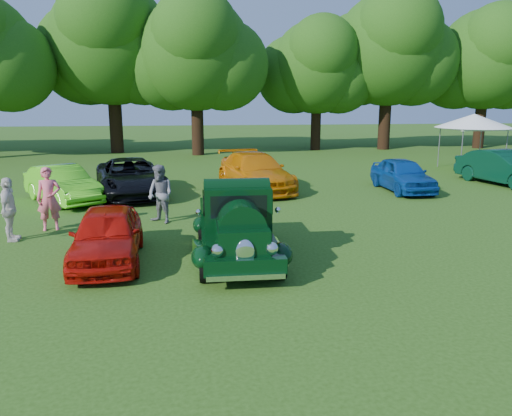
{
  "coord_description": "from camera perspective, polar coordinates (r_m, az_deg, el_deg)",
  "views": [
    {
      "loc": [
        -0.67,
        -11.06,
        3.81
      ],
      "look_at": [
        0.8,
        1.04,
        1.1
      ],
      "focal_mm": 35.0,
      "sensor_mm": 36.0,
      "label": 1
    }
  ],
  "objects": [
    {
      "name": "canopy_tent",
      "position": [
        29.14,
        23.63,
        9.07
      ],
      "size": [
        3.96,
        3.96,
        2.96
      ],
      "rotation": [
        0.0,
        0.0,
        -0.0
      ],
      "color": "white",
      "rests_on": "ground"
    },
    {
      "name": "tree_line",
      "position": [
        35.67,
        -7.79,
        17.39
      ],
      "size": [
        63.78,
        10.13,
        11.72
      ],
      "color": "black",
      "rests_on": "ground"
    },
    {
      "name": "spectator_white",
      "position": [
        14.89,
        -26.39,
        -0.17
      ],
      "size": [
        0.52,
        1.06,
        1.74
      ],
      "primitive_type": "imported",
      "rotation": [
        0.0,
        0.0,
        1.67
      ],
      "color": "silver",
      "rests_on": "ground"
    },
    {
      "name": "red_convertible",
      "position": [
        12.2,
        -16.64,
        -2.98
      ],
      "size": [
        1.79,
        3.93,
        1.31
      ],
      "primitive_type": "imported",
      "rotation": [
        0.0,
        0.0,
        0.07
      ],
      "color": "#AB0E07",
      "rests_on": "ground"
    },
    {
      "name": "spectator_grey",
      "position": [
        15.58,
        -10.87,
        1.56
      ],
      "size": [
        1.11,
        1.1,
        1.81
      ],
      "primitive_type": "imported",
      "rotation": [
        0.0,
        0.0,
        -0.76
      ],
      "color": "slate",
      "rests_on": "ground"
    },
    {
      "name": "back_car_blue",
      "position": [
        21.57,
        16.4,
        3.68
      ],
      "size": [
        1.65,
        4.01,
        1.36
      ],
      "primitive_type": "imported",
      "rotation": [
        0.0,
        0.0,
        0.01
      ],
      "color": "navy",
      "rests_on": "ground"
    },
    {
      "name": "back_car_black",
      "position": [
        20.32,
        -14.14,
        3.43
      ],
      "size": [
        3.52,
        5.63,
        1.45
      ],
      "primitive_type": "imported",
      "rotation": [
        0.0,
        0.0,
        0.23
      ],
      "color": "black",
      "rests_on": "ground"
    },
    {
      "name": "hero_pickup",
      "position": [
        11.98,
        -2.27,
        -2.1
      ],
      "size": [
        2.15,
        4.62,
        1.81
      ],
      "color": "black",
      "rests_on": "ground"
    },
    {
      "name": "spectator_pink",
      "position": [
        15.66,
        -22.58,
        0.98
      ],
      "size": [
        0.76,
        0.58,
        1.86
      ],
      "primitive_type": "imported",
      "rotation": [
        0.0,
        0.0,
        0.22
      ],
      "color": "#EF6277",
      "rests_on": "ground"
    },
    {
      "name": "back_car_orange",
      "position": [
        20.85,
        -0.09,
        4.14
      ],
      "size": [
        3.23,
        5.62,
        1.53
      ],
      "primitive_type": "imported",
      "rotation": [
        0.0,
        0.0,
        0.22
      ],
      "color": "orange",
      "rests_on": "ground"
    },
    {
      "name": "back_car_lime",
      "position": [
        19.73,
        -21.26,
        2.54
      ],
      "size": [
        3.57,
        4.17,
        1.35
      ],
      "primitive_type": "imported",
      "rotation": [
        0.0,
        0.0,
        0.63
      ],
      "color": "#4FCC1B",
      "rests_on": "ground"
    },
    {
      "name": "back_car_green",
      "position": [
        24.75,
        26.58,
        4.13
      ],
      "size": [
        2.63,
        4.86,
        1.52
      ],
      "primitive_type": "imported",
      "rotation": [
        0.0,
        0.0,
        0.23
      ],
      "color": "black",
      "rests_on": "ground"
    },
    {
      "name": "ground",
      "position": [
        11.71,
        -3.31,
        -6.46
      ],
      "size": [
        120.0,
        120.0,
        0.0
      ],
      "primitive_type": "plane",
      "color": "#294B11",
      "rests_on": "ground"
    }
  ]
}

